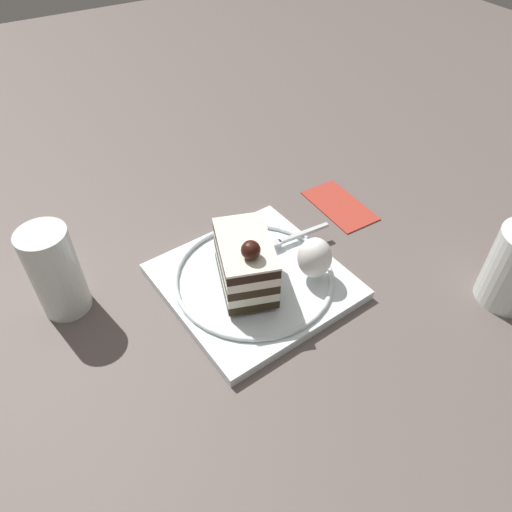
{
  "coord_description": "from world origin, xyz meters",
  "views": [
    {
      "loc": [
        0.36,
        -0.21,
        0.45
      ],
      "look_at": [
        -0.01,
        0.0,
        0.05
      ],
      "focal_mm": 33.7,
      "sensor_mm": 36.0,
      "label": 1
    }
  ],
  "objects": [
    {
      "name": "fork",
      "position": [
        -0.04,
        0.07,
        0.02
      ],
      "size": [
        0.01,
        0.12,
        0.0
      ],
      "color": "silver",
      "rests_on": "dessert_plate"
    },
    {
      "name": "drink_glass_far",
      "position": [
        -0.09,
        -0.21,
        0.05
      ],
      "size": [
        0.06,
        0.06,
        0.12
      ],
      "color": "white",
      "rests_on": "ground_plane"
    },
    {
      "name": "cake_slice",
      "position": [
        0.0,
        -0.01,
        0.05
      ],
      "size": [
        0.12,
        0.09,
        0.09
      ],
      "color": "black",
      "rests_on": "dessert_plate"
    },
    {
      "name": "dessert_plate",
      "position": [
        -0.01,
        0.0,
        0.01
      ],
      "size": [
        0.23,
        0.23,
        0.02
      ],
      "color": "white",
      "rests_on": "ground_plane"
    },
    {
      "name": "folded_napkin",
      "position": [
        -0.08,
        0.19,
        0.0
      ],
      "size": [
        0.12,
        0.07,
        0.0
      ],
      "primitive_type": "cube",
      "rotation": [
        0.0,
        0.0,
        0.01
      ],
      "color": "#A83629",
      "rests_on": "ground_plane"
    },
    {
      "name": "whipped_cream_dollop",
      "position": [
        0.03,
        0.06,
        0.05
      ],
      "size": [
        0.04,
        0.04,
        0.05
      ],
      "primitive_type": "ellipsoid",
      "color": "white",
      "rests_on": "dessert_plate"
    },
    {
      "name": "ground_plane",
      "position": [
        0.0,
        0.0,
        0.0
      ],
      "size": [
        2.4,
        2.4,
        0.0
      ],
      "primitive_type": "plane",
      "color": "#5E524E"
    }
  ]
}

